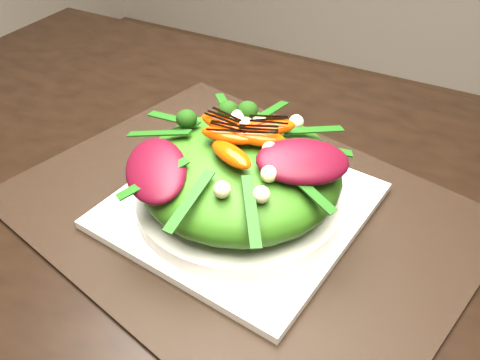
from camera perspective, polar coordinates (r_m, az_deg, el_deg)
The scene contains 10 objects.
dining_table at distance 0.57m, azimuth 10.32°, elevation -10.79°, with size 1.60×0.90×0.75m, color black.
placemat at distance 0.61m, azimuth -0.00°, elevation -3.35°, with size 0.52×0.40×0.00m, color black.
plate_base at distance 0.60m, azimuth -0.00°, elevation -2.83°, with size 0.27×0.27×0.01m, color white.
salad_bowl at distance 0.59m, azimuth -0.00°, elevation -1.81°, with size 0.24×0.24×0.02m, color silver.
lettuce_mound at distance 0.57m, azimuth -0.00°, elevation 0.95°, with size 0.23×0.23×0.08m, color #316412.
radicchio_leaf at distance 0.52m, azimuth 7.11°, elevation 2.09°, with size 0.10×0.06×0.02m, color #410713.
orange_segment at distance 0.58m, azimuth 0.44°, elevation 6.70°, with size 0.06×0.02×0.02m, color #C93203.
broccoli_floret at distance 0.61m, azimuth -4.40°, elevation 8.28°, with size 0.03×0.03×0.03m, color #143409.
macadamia_nut at distance 0.50m, azimuth 1.76°, elevation 0.46°, with size 0.02×0.02×0.02m, color #F6F0AD.
balsamic_drizzle at distance 0.57m, azimuth 0.45°, elevation 7.41°, with size 0.04×0.00×0.00m, color black.
Camera 1 is at (0.09, -0.37, 1.16)m, focal length 38.00 mm.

